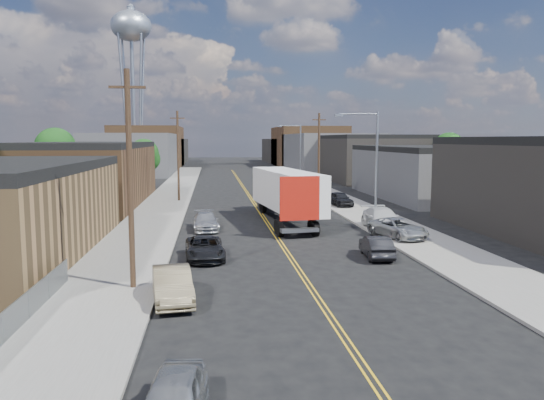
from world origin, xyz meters
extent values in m
plane|color=black|center=(0.00, 60.00, 0.00)|extent=(260.00, 260.00, 0.00)
cube|color=gold|center=(0.00, 45.00, 0.01)|extent=(0.32, 120.00, 0.01)
cube|color=slate|center=(-9.50, 45.00, 0.07)|extent=(5.00, 140.00, 0.15)
cube|color=slate|center=(9.50, 45.00, 0.07)|extent=(5.00, 140.00, 0.15)
cube|color=#533821|center=(-18.00, 44.00, 3.00)|extent=(12.00, 26.00, 6.00)
cube|color=black|center=(-18.00, 44.00, 6.30)|extent=(12.00, 26.00, 0.60)
cube|color=navy|center=(15.20, 20.00, 3.60)|extent=(0.30, 20.00, 0.80)
cube|color=#3A3A3D|center=(22.00, 46.00, 2.75)|extent=(14.00, 24.00, 5.50)
cube|color=black|center=(22.00, 46.00, 5.80)|extent=(14.00, 24.00, 0.60)
cube|color=black|center=(22.00, 72.00, 3.50)|extent=(14.00, 22.00, 7.00)
cube|color=black|center=(22.00, 72.00, 7.30)|extent=(14.00, 22.00, 0.60)
cube|color=#3A3A3D|center=(-20.00, 95.00, 4.00)|extent=(16.00, 30.00, 8.00)
cube|color=#3A3A3D|center=(20.00, 95.00, 4.00)|extent=(16.00, 30.00, 8.00)
cube|color=#533821|center=(-20.00, 120.00, 5.00)|extent=(16.00, 26.00, 10.00)
cube|color=#533821|center=(20.00, 120.00, 5.00)|extent=(16.00, 26.00, 10.00)
cube|color=black|center=(-20.00, 140.00, 3.50)|extent=(16.00, 40.00, 7.00)
cube|color=black|center=(20.00, 140.00, 3.50)|extent=(16.00, 40.00, 7.00)
cylinder|color=gray|center=(-22.00, 110.00, 15.00)|extent=(0.80, 0.80, 30.00)
cylinder|color=gray|center=(-23.76, 108.24, 15.00)|extent=(1.94, 1.94, 29.98)
cylinder|color=gray|center=(-20.24, 108.24, 15.00)|extent=(1.94, 1.94, 29.98)
cylinder|color=gray|center=(-23.76, 111.76, 15.00)|extent=(1.94, 1.94, 29.98)
cylinder|color=gray|center=(-20.24, 111.76, 15.00)|extent=(1.94, 1.94, 29.98)
ellipsoid|color=#9EA8B2|center=(-22.00, 110.00, 32.00)|extent=(9.00, 9.00, 6.75)
cylinder|color=#9EA8B2|center=(-22.00, 110.00, 35.60)|extent=(1.60, 1.60, 1.20)
cone|color=#9EA8B2|center=(-22.00, 110.00, 36.50)|extent=(1.80, 1.80, 0.80)
cylinder|color=gray|center=(8.00, 25.00, 4.50)|extent=(0.18, 0.18, 9.00)
cylinder|color=gray|center=(6.50, 25.00, 8.80)|extent=(3.00, 0.12, 0.12)
cube|color=gray|center=(5.00, 25.00, 8.70)|extent=(0.60, 0.25, 0.18)
cylinder|color=gray|center=(8.00, 60.00, 4.50)|extent=(0.18, 0.18, 9.00)
cylinder|color=gray|center=(6.50, 60.00, 8.80)|extent=(3.00, 0.12, 0.12)
cube|color=gray|center=(5.00, 60.00, 8.70)|extent=(0.60, 0.25, 0.18)
cylinder|color=black|center=(-8.20, 10.00, 5.00)|extent=(0.26, 0.26, 10.00)
cube|color=black|center=(-8.20, 10.00, 9.20)|extent=(1.60, 0.12, 0.12)
cylinder|color=black|center=(-8.20, 45.00, 5.00)|extent=(0.26, 0.26, 10.00)
cube|color=black|center=(-8.20, 45.00, 9.20)|extent=(1.60, 0.12, 0.12)
cylinder|color=black|center=(8.20, 48.00, 5.00)|extent=(0.26, 0.26, 10.00)
cube|color=black|center=(8.20, 48.00, 9.20)|extent=(1.60, 0.12, 0.12)
cube|color=slate|center=(-11.50, 3.50, 0.60)|extent=(0.02, 16.00, 1.20)
cube|color=slate|center=(-11.50, 3.50, 1.20)|extent=(0.05, 16.00, 0.05)
cylinder|color=black|center=(-24.00, 55.00, 2.25)|extent=(0.36, 0.36, 4.50)
sphere|color=#10350E|center=(-24.00, 55.00, 5.85)|extent=(5.04, 5.04, 5.04)
sphere|color=#10350E|center=(-23.40, 55.30, 4.95)|extent=(3.96, 3.96, 3.96)
sphere|color=#10350E|center=(-24.50, 54.60, 5.22)|extent=(3.60, 3.60, 3.60)
cylinder|color=black|center=(-14.00, 62.00, 1.88)|extent=(0.36, 0.36, 3.75)
sphere|color=#10350E|center=(-14.00, 62.00, 4.88)|extent=(4.20, 4.20, 4.20)
sphere|color=#10350E|center=(-13.40, 62.30, 4.12)|extent=(3.30, 3.30, 3.30)
sphere|color=#10350E|center=(-14.50, 61.60, 4.35)|extent=(3.00, 3.00, 3.00)
cylinder|color=black|center=(30.00, 60.00, 2.12)|extent=(0.36, 0.36, 4.25)
sphere|color=#10350E|center=(30.00, 60.00, 5.53)|extent=(4.76, 4.76, 4.76)
sphere|color=#10350E|center=(30.60, 60.30, 4.68)|extent=(3.74, 3.74, 3.74)
sphere|color=#10350E|center=(29.50, 59.60, 4.93)|extent=(3.40, 3.40, 3.40)
cube|color=silver|center=(1.50, 28.18, 2.84)|extent=(4.52, 13.35, 3.05)
cube|color=maroon|center=(1.50, 21.63, 2.84)|extent=(2.85, 0.49, 3.07)
cube|color=gray|center=(1.50, 21.63, 0.60)|extent=(2.75, 0.95, 0.25)
cube|color=black|center=(1.50, 36.25, 1.69)|extent=(3.16, 3.82, 3.38)
cylinder|color=black|center=(1.50, 23.03, 0.55)|extent=(2.95, 1.45, 1.09)
cylinder|color=black|center=(1.50, 36.25, 0.55)|extent=(2.85, 1.44, 1.09)
imported|color=#939698|center=(-5.54, -2.00, 0.64)|extent=(1.86, 3.89, 1.28)
imported|color=#786B4F|center=(-6.28, 8.00, 0.74)|extent=(2.16, 4.65, 1.47)
imported|color=black|center=(-5.00, 16.00, 0.65)|extent=(2.44, 4.81, 1.30)
imported|color=#9FA1A4|center=(-5.07, 26.00, 0.67)|extent=(2.16, 4.72, 1.34)
imported|color=black|center=(5.00, 15.28, 0.66)|extent=(1.75, 4.09, 1.31)
imported|color=#9EA1A3|center=(8.20, 20.52, 0.82)|extent=(3.59, 5.26, 1.34)
imported|color=silver|center=(8.20, 24.00, 0.94)|extent=(2.39, 5.51, 1.58)
imported|color=black|center=(8.42, 38.22, 0.86)|extent=(2.35, 4.39, 1.42)
imported|color=black|center=(4.16, 42.00, 0.66)|extent=(2.46, 4.89, 1.33)
camera|label=1|loc=(-4.54, -14.35, 6.92)|focal=35.00mm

